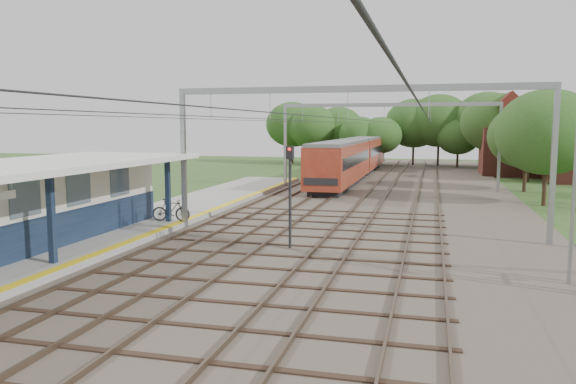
# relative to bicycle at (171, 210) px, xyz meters

# --- Properties ---
(ground) EXTENTS (160.00, 160.00, 0.00)m
(ground) POSITION_rel_bicycle_xyz_m (5.75, -15.00, -0.93)
(ground) COLOR #2D4C1E
(ground) RESTS_ON ground
(ballast_bed) EXTENTS (18.00, 90.00, 0.10)m
(ballast_bed) POSITION_rel_bicycle_xyz_m (9.75, 15.00, -0.88)
(ballast_bed) COLOR #473D33
(ballast_bed) RESTS_ON ground
(platform) EXTENTS (5.00, 52.00, 0.35)m
(platform) POSITION_rel_bicycle_xyz_m (-1.75, -1.00, -0.76)
(platform) COLOR gray
(platform) RESTS_ON ground
(yellow_stripe) EXTENTS (0.45, 52.00, 0.01)m
(yellow_stripe) POSITION_rel_bicycle_xyz_m (0.50, -1.00, -0.58)
(yellow_stripe) COLOR yellow
(yellow_stripe) RESTS_ON platform
(station_building) EXTENTS (3.41, 18.00, 3.40)m
(station_building) POSITION_rel_bicycle_xyz_m (-3.12, -8.00, 1.11)
(station_building) COLOR beige
(station_building) RESTS_ON platform
(canopy) EXTENTS (6.40, 20.00, 3.44)m
(canopy) POSITION_rel_bicycle_xyz_m (-2.02, -9.00, 2.71)
(canopy) COLOR #111F36
(canopy) RESTS_ON platform
(rail_tracks) EXTENTS (11.80, 88.00, 0.15)m
(rail_tracks) POSITION_rel_bicycle_xyz_m (7.25, 15.00, -0.76)
(rail_tracks) COLOR brown
(rail_tracks) RESTS_ON ballast_bed
(catenary_system) EXTENTS (17.22, 88.00, 7.00)m
(catenary_system) POSITION_rel_bicycle_xyz_m (9.14, 10.28, 4.58)
(catenary_system) COLOR gray
(catenary_system) RESTS_ON ground
(tree_band) EXTENTS (31.72, 30.88, 8.82)m
(tree_band) POSITION_rel_bicycle_xyz_m (9.60, 42.12, 3.99)
(tree_band) COLOR #382619
(tree_band) RESTS_ON ground
(house_far) EXTENTS (8.00, 6.12, 8.66)m
(house_far) POSITION_rel_bicycle_xyz_m (21.75, 37.00, 2.30)
(house_far) COLOR brown
(house_far) RESTS_ON ground
(bicycle) EXTENTS (2.01, 0.88, 1.17)m
(bicycle) POSITION_rel_bicycle_xyz_m (0.00, 0.00, 0.00)
(bicycle) COLOR black
(bicycle) RESTS_ON platform
(train) EXTENTS (2.90, 36.12, 3.81)m
(train) POSITION_rel_bicycle_xyz_m (5.25, 30.65, 1.19)
(train) COLOR black
(train) RESTS_ON ballast_bed
(signal_post) EXTENTS (0.32, 0.28, 4.35)m
(signal_post) POSITION_rel_bicycle_xyz_m (7.10, -3.43, 1.81)
(signal_post) COLOR black
(signal_post) RESTS_ON ground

